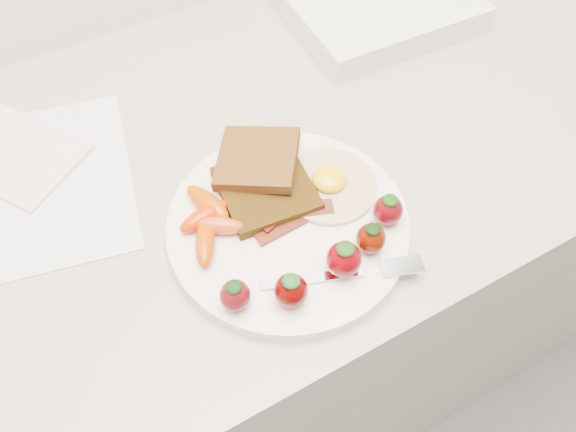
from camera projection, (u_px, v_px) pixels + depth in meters
counter at (260, 304)px, 1.08m from camera, size 2.00×0.60×0.90m
plate at (288, 226)px, 0.63m from camera, size 0.27×0.27×0.02m
toast_lower at (266, 189)px, 0.64m from camera, size 0.11×0.11×0.01m
toast_upper at (257, 159)px, 0.65m from camera, size 0.13×0.13×0.02m
fried_egg at (329, 184)px, 0.65m from camera, size 0.14×0.14×0.02m
bacon_strips at (291, 213)px, 0.62m from camera, size 0.10×0.06×0.01m
baby_carrots at (209, 221)px, 0.61m from camera, size 0.07×0.11×0.02m
strawberries at (329, 258)px, 0.57m from camera, size 0.22×0.07×0.04m
fork at (354, 273)px, 0.58m from camera, size 0.17×0.07×0.00m
paper_sheet at (50, 182)px, 0.67m from camera, size 0.24×0.29×0.00m
notepad at (11, 153)px, 0.70m from camera, size 0.19×0.21×0.01m
appliance at (379, 6)px, 0.84m from camera, size 0.27×0.22×0.04m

